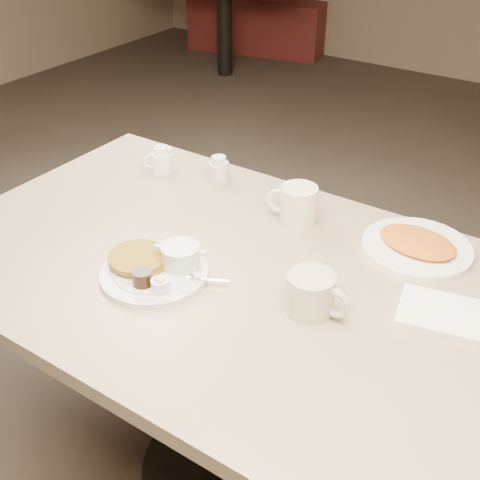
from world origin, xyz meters
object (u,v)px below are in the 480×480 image
Objects in this scene: coffee_mug_near at (312,294)px; creamer_right at (219,170)px; diner_table at (235,325)px; booth_back_left at (258,3)px; creamer_left at (161,160)px; hash_plate at (417,246)px; main_plate at (157,266)px; coffee_mug_far at (297,205)px.

coffee_mug_near is 0.63m from creamer_right.
diner_table is 16.85× the size of creamer_right.
booth_back_left reaches higher than diner_table.
creamer_left reaches higher than hash_plate.
hash_plate is at bearing -52.41° from booth_back_left.
booth_back_left is (-1.88, 3.48, -0.38)m from creamer_left.
coffee_mug_near is (0.35, 0.08, 0.02)m from main_plate.
coffee_mug_far reaches higher than hash_plate.
hash_plate is (0.10, 0.35, -0.03)m from coffee_mug_near.
diner_table is 0.26m from main_plate.
coffee_mug_far is at bearing 124.40° from coffee_mug_near.
coffee_mug_far reaches higher than diner_table.
booth_back_left reaches higher than coffee_mug_near.
diner_table is at bearing -58.15° from booth_back_left.
booth_back_left is (-2.56, 3.81, -0.39)m from coffee_mug_near.
coffee_mug_far is at bearing -12.82° from creamer_right.
hash_plate is 4.39m from booth_back_left.
booth_back_left is at bearing 127.59° from hash_plate.
main_plate is at bearing -139.47° from diner_table.
main_plate is 0.63m from hash_plate.
coffee_mug_near reaches higher than creamer_right.
diner_table is at bearing -135.92° from hash_plate.
coffee_mug_near is 0.09× the size of booth_back_left.
main_plate is 1.06× the size of hash_plate.
coffee_mug_near reaches higher than diner_table.
creamer_left is at bearing 128.98° from main_plate.
main_plate is at bearing -51.02° from creamer_left.
main_plate is at bearing -167.11° from coffee_mug_near.
diner_table is at bearing -32.06° from creamer_left.
hash_plate is (0.31, 0.04, -0.04)m from coffee_mug_far.
creamer_left is at bearing -61.66° from booth_back_left.
creamer_right reaches higher than hash_plate.
coffee_mug_far is 0.32m from hash_plate.
main_plate is 0.48m from creamer_right.
creamer_right is 0.05× the size of booth_back_left.
hash_plate is at bearing 73.47° from coffee_mug_near.
coffee_mug_far reaches higher than creamer_right.
booth_back_left is (-2.35, 3.78, -0.17)m from diner_table.
hash_plate is at bearing 8.06° from coffee_mug_far.
booth_back_left reaches higher than main_plate.
coffee_mug_near is 0.76m from creamer_left.
main_plate is at bearing -60.42° from booth_back_left.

